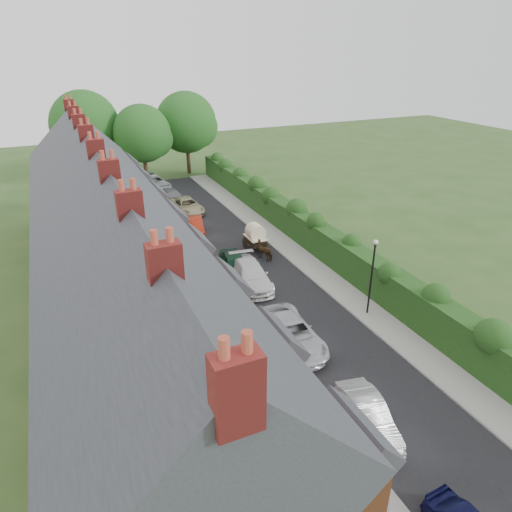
{
  "coord_description": "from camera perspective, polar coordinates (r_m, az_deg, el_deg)",
  "views": [
    {
      "loc": [
        -13.17,
        -15.65,
        15.74
      ],
      "look_at": [
        -1.41,
        10.58,
        2.2
      ],
      "focal_mm": 32.0,
      "sensor_mm": 36.0,
      "label": 1
    }
  ],
  "objects": [
    {
      "name": "ground",
      "position": [
        25.81,
        12.91,
        -13.12
      ],
      "size": [
        140.0,
        140.0,
        0.0
      ],
      "primitive_type": "plane",
      "color": "#2D4C1E",
      "rests_on": "ground"
    },
    {
      "name": "road",
      "position": [
        33.44,
        1.13,
        -2.85
      ],
      "size": [
        6.0,
        58.0,
        0.02
      ],
      "primitive_type": "cube",
      "color": "black",
      "rests_on": "ground"
    },
    {
      "name": "pavement_hedge_side",
      "position": [
        35.18,
        7.18,
        -1.47
      ],
      "size": [
        2.2,
        58.0,
        0.12
      ],
      "primitive_type": "cube",
      "color": "#999590",
      "rests_on": "ground"
    },
    {
      "name": "pavement_house_side",
      "position": [
        32.15,
        -5.11,
        -4.08
      ],
      "size": [
        1.7,
        58.0,
        0.12
      ],
      "primitive_type": "cube",
      "color": "#999590",
      "rests_on": "ground"
    },
    {
      "name": "kerb_hedge_side",
      "position": [
        34.69,
        5.69,
        -1.78
      ],
      "size": [
        0.18,
        58.0,
        0.13
      ],
      "primitive_type": "cube",
      "color": "gray",
      "rests_on": "ground"
    },
    {
      "name": "kerb_house_side",
      "position": [
        32.38,
        -3.77,
        -3.79
      ],
      "size": [
        0.18,
        58.0,
        0.13
      ],
      "primitive_type": "cube",
      "color": "gray",
      "rests_on": "ground"
    },
    {
      "name": "hedge",
      "position": [
        35.43,
        9.82,
        1.31
      ],
      "size": [
        2.1,
        58.0,
        2.85
      ],
      "color": "#113512",
      "rests_on": "ground"
    },
    {
      "name": "terrace_row",
      "position": [
        28.09,
        -17.37,
        0.35
      ],
      "size": [
        9.05,
        40.5,
        11.5
      ],
      "color": "brown",
      "rests_on": "ground"
    },
    {
      "name": "garden_wall_row",
      "position": [
        30.86,
        -6.27,
        -4.62
      ],
      "size": [
        0.35,
        40.35,
        1.1
      ],
      "color": "maroon",
      "rests_on": "ground"
    },
    {
      "name": "lamppost",
      "position": [
        28.56,
        14.36,
        -1.46
      ],
      "size": [
        0.32,
        0.32,
        5.16
      ],
      "color": "black",
      "rests_on": "ground"
    },
    {
      "name": "tree_far_left",
      "position": [
        57.59,
        -13.7,
        14.5
      ],
      "size": [
        7.14,
        6.8,
        9.29
      ],
      "color": "#332316",
      "rests_on": "ground"
    },
    {
      "name": "tree_far_right",
      "position": [
        60.79,
        -8.38,
        16.04
      ],
      "size": [
        7.98,
        7.6,
        10.31
      ],
      "color": "#332316",
      "rests_on": "ground"
    },
    {
      "name": "tree_far_back",
      "position": [
        59.61,
        -20.17,
        14.95
      ],
      "size": [
        8.4,
        8.0,
        10.82
      ],
      "color": "#332316",
      "rests_on": "ground"
    },
    {
      "name": "car_silver_a",
      "position": [
        22.02,
        13.8,
        -18.77
      ],
      "size": [
        2.28,
        4.48,
        1.41
      ],
      "primitive_type": "imported",
      "rotation": [
        0.0,
        0.0,
        -0.19
      ],
      "color": "#B5B5BA",
      "rests_on": "ground"
    },
    {
      "name": "car_silver_b",
      "position": [
        26.19,
        4.29,
        -9.64
      ],
      "size": [
        2.96,
        5.9,
        1.6
      ],
      "primitive_type": "imported",
      "rotation": [
        0.0,
        0.0,
        -0.05
      ],
      "color": "#B9BCC1",
      "rests_on": "ground"
    },
    {
      "name": "car_white",
      "position": [
        32.27,
        -0.68,
        -2.37
      ],
      "size": [
        2.91,
        5.73,
        1.59
      ],
      "primitive_type": "imported",
      "rotation": [
        0.0,
        0.0,
        -0.13
      ],
      "color": "silver",
      "rests_on": "ground"
    },
    {
      "name": "car_green",
      "position": [
        33.78,
        -2.69,
        -1.08
      ],
      "size": [
        2.6,
        4.86,
        1.57
      ],
      "primitive_type": "imported",
      "rotation": [
        0.0,
        0.0,
        -0.17
      ],
      "color": "#0E301D",
      "rests_on": "ground"
    },
    {
      "name": "car_red",
      "position": [
        41.75,
        -7.7,
        3.83
      ],
      "size": [
        2.18,
        4.29,
        1.35
      ],
      "primitive_type": "imported",
      "rotation": [
        0.0,
        0.0,
        -0.19
      ],
      "color": "maroon",
      "rests_on": "ground"
    },
    {
      "name": "car_beige",
      "position": [
        46.93,
        -8.64,
        6.25
      ],
      "size": [
        2.79,
        5.29,
        1.42
      ],
      "primitive_type": "imported",
      "rotation": [
        0.0,
        0.0,
        0.09
      ],
      "color": "tan",
      "rests_on": "ground"
    },
    {
      "name": "car_grey",
      "position": [
        50.04,
        -10.46,
        7.3
      ],
      "size": [
        2.31,
        4.94,
        1.39
      ],
      "primitive_type": "imported",
      "rotation": [
        0.0,
        0.0,
        0.08
      ],
      "color": "slate",
      "rests_on": "ground"
    },
    {
      "name": "car_black",
      "position": [
        57.21,
        -13.21,
        9.34
      ],
      "size": [
        2.43,
        4.46,
        1.44
      ],
      "primitive_type": "imported",
      "rotation": [
        0.0,
        0.0,
        -0.18
      ],
      "color": "black",
      "rests_on": "ground"
    },
    {
      "name": "horse",
      "position": [
        36.18,
        1.13,
        0.72
      ],
      "size": [
        1.45,
        1.92,
        1.48
      ],
      "primitive_type": "imported",
      "rotation": [
        0.0,
        0.0,
        3.56
      ],
      "color": "#422C18",
      "rests_on": "ground"
    },
    {
      "name": "horse_cart",
      "position": [
        37.53,
        -0.09,
        2.61
      ],
      "size": [
        1.44,
        3.18,
        2.29
      ],
      "color": "black",
      "rests_on": "ground"
    },
    {
      "name": "car_extra_far",
      "position": [
        55.28,
        -12.57,
        8.89
      ],
      "size": [
        3.32,
        5.79,
        1.52
      ],
      "primitive_type": "imported",
      "rotation": [
        0.0,
        0.0,
        0.15
      ],
      "color": "#B7BCBF",
      "rests_on": "ground"
    }
  ]
}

